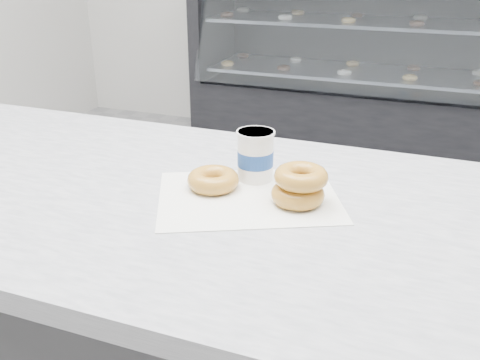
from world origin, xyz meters
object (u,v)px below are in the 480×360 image
(donut_single, at_px, (213,180))
(display_case, at_px, (378,87))
(donut_stack, at_px, (299,185))
(coffee_cup, at_px, (255,155))

(donut_single, bearing_deg, display_case, 89.82)
(donut_stack, relative_size, coffee_cup, 1.31)
(display_case, xyz_separation_m, donut_stack, (0.17, -2.69, 0.45))
(donut_stack, xyz_separation_m, coffee_cup, (-0.11, 0.08, 0.02))
(donut_single, relative_size, donut_stack, 0.75)
(display_case, distance_m, donut_stack, 2.73)
(donut_single, relative_size, coffee_cup, 0.99)
(donut_single, bearing_deg, donut_stack, -0.94)
(display_case, relative_size, coffee_cup, 23.07)
(donut_single, xyz_separation_m, donut_stack, (0.18, -0.00, 0.02))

